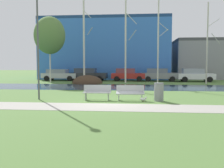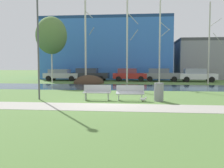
{
  "view_description": "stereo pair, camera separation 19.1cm",
  "coord_description": "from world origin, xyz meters",
  "px_view_note": "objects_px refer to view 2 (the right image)",
  "views": [
    {
      "loc": [
        1.38,
        -14.17,
        2.11
      ],
      "look_at": [
        -0.13,
        1.1,
        0.92
      ],
      "focal_mm": 42.09,
      "sensor_mm": 36.0,
      "label": 1
    },
    {
      "loc": [
        1.57,
        -14.15,
        2.11
      ],
      "look_at": [
        -0.13,
        1.1,
        0.92
      ],
      "focal_mm": 42.09,
      "sensor_mm": 36.0,
      "label": 2
    }
  ],
  "objects_px": {
    "bench_left": "(97,92)",
    "streetlamp": "(38,30)",
    "trash_bin": "(159,92)",
    "parked_wagon_fourth_grey": "(161,75)",
    "parked_van_nearest_silver": "(62,74)",
    "bench_right": "(130,92)",
    "seagull": "(143,99)",
    "parked_suv_fifth_white": "(197,75)",
    "parked_sedan_second_dark": "(89,74)",
    "parked_hatch_third_red": "(129,74)"
  },
  "relations": [
    {
      "from": "seagull",
      "to": "parked_hatch_third_red",
      "type": "height_order",
      "value": "parked_hatch_third_red"
    },
    {
      "from": "seagull",
      "to": "parked_van_nearest_silver",
      "type": "xyz_separation_m",
      "value": [
        -10.07,
        17.34,
        0.63
      ]
    },
    {
      "from": "parked_sedan_second_dark",
      "to": "parked_suv_fifth_white",
      "type": "distance_m",
      "value": 12.89
    },
    {
      "from": "parked_sedan_second_dark",
      "to": "parked_wagon_fourth_grey",
      "type": "relative_size",
      "value": 1.07
    },
    {
      "from": "bench_right",
      "to": "parked_van_nearest_silver",
      "type": "relative_size",
      "value": 0.37
    },
    {
      "from": "streetlamp",
      "to": "trash_bin",
      "type": "bearing_deg",
      "value": 0.12
    },
    {
      "from": "parked_van_nearest_silver",
      "to": "parked_sedan_second_dark",
      "type": "distance_m",
      "value": 3.54
    },
    {
      "from": "trash_bin",
      "to": "parked_suv_fifth_white",
      "type": "bearing_deg",
      "value": 71.79
    },
    {
      "from": "parked_hatch_third_red",
      "to": "parked_wagon_fourth_grey",
      "type": "distance_m",
      "value": 3.78
    },
    {
      "from": "parked_van_nearest_silver",
      "to": "parked_sedan_second_dark",
      "type": "bearing_deg",
      "value": 0.9
    },
    {
      "from": "parked_van_nearest_silver",
      "to": "parked_wagon_fourth_grey",
      "type": "xyz_separation_m",
      "value": [
        12.28,
        -0.04,
        0.05
      ]
    },
    {
      "from": "bench_right",
      "to": "seagull",
      "type": "relative_size",
      "value": 3.76
    },
    {
      "from": "parked_sedan_second_dark",
      "to": "parked_hatch_third_red",
      "type": "distance_m",
      "value": 4.97
    },
    {
      "from": "parked_hatch_third_red",
      "to": "streetlamp",
      "type": "bearing_deg",
      "value": -105.0
    },
    {
      "from": "streetlamp",
      "to": "parked_hatch_third_red",
      "type": "distance_m",
      "value": 17.94
    },
    {
      "from": "trash_bin",
      "to": "parked_suv_fifth_white",
      "type": "height_order",
      "value": "parked_suv_fifth_white"
    },
    {
      "from": "streetlamp",
      "to": "parked_wagon_fourth_grey",
      "type": "distance_m",
      "value": 19.27
    },
    {
      "from": "bench_left",
      "to": "parked_van_nearest_silver",
      "type": "xyz_separation_m",
      "value": [
        -7.41,
        17.05,
        0.29
      ]
    },
    {
      "from": "trash_bin",
      "to": "streetlamp",
      "type": "xyz_separation_m",
      "value": [
        -7.0,
        -0.01,
        3.51
      ]
    },
    {
      "from": "trash_bin",
      "to": "seagull",
      "type": "distance_m",
      "value": 0.99
    },
    {
      "from": "bench_left",
      "to": "trash_bin",
      "type": "distance_m",
      "value": 3.53
    },
    {
      "from": "bench_right",
      "to": "trash_bin",
      "type": "relative_size",
      "value": 1.57
    },
    {
      "from": "bench_left",
      "to": "parked_suv_fifth_white",
      "type": "xyz_separation_m",
      "value": [
        9.01,
        16.62,
        0.33
      ]
    },
    {
      "from": "streetlamp",
      "to": "parked_wagon_fourth_grey",
      "type": "relative_size",
      "value": 1.44
    },
    {
      "from": "parked_wagon_fourth_grey",
      "to": "parked_suv_fifth_white",
      "type": "xyz_separation_m",
      "value": [
        4.14,
        -0.4,
        -0.01
      ]
    },
    {
      "from": "bench_left",
      "to": "streetlamp",
      "type": "relative_size",
      "value": 0.26
    },
    {
      "from": "bench_right",
      "to": "streetlamp",
      "type": "height_order",
      "value": "streetlamp"
    },
    {
      "from": "trash_bin",
      "to": "parked_wagon_fourth_grey",
      "type": "xyz_separation_m",
      "value": [
        1.34,
        17.06,
        0.28
      ]
    },
    {
      "from": "bench_right",
      "to": "parked_van_nearest_silver",
      "type": "distance_m",
      "value": 19.44
    },
    {
      "from": "parked_wagon_fourth_grey",
      "to": "parked_suv_fifth_white",
      "type": "height_order",
      "value": "parked_wagon_fourth_grey"
    },
    {
      "from": "trash_bin",
      "to": "parked_hatch_third_red",
      "type": "xyz_separation_m",
      "value": [
        -2.43,
        17.03,
        0.27
      ]
    },
    {
      "from": "bench_left",
      "to": "bench_right",
      "type": "relative_size",
      "value": 1.0
    },
    {
      "from": "parked_sedan_second_dark",
      "to": "parked_hatch_third_red",
      "type": "height_order",
      "value": "parked_sedan_second_dark"
    },
    {
      "from": "parked_hatch_third_red",
      "to": "parked_van_nearest_silver",
      "type": "bearing_deg",
      "value": 179.58
    },
    {
      "from": "streetlamp",
      "to": "parked_van_nearest_silver",
      "type": "xyz_separation_m",
      "value": [
        -3.94,
        17.11,
        -3.28
      ]
    },
    {
      "from": "seagull",
      "to": "trash_bin",
      "type": "bearing_deg",
      "value": 15.92
    },
    {
      "from": "bench_right",
      "to": "streetlamp",
      "type": "bearing_deg",
      "value": -179.43
    },
    {
      "from": "streetlamp",
      "to": "parked_hatch_third_red",
      "type": "height_order",
      "value": "streetlamp"
    },
    {
      "from": "bench_right",
      "to": "seagull",
      "type": "distance_m",
      "value": 0.87
    },
    {
      "from": "bench_right",
      "to": "parked_hatch_third_red",
      "type": "relative_size",
      "value": 0.4
    },
    {
      "from": "parked_van_nearest_silver",
      "to": "parked_suv_fifth_white",
      "type": "bearing_deg",
      "value": -1.5
    },
    {
      "from": "trash_bin",
      "to": "parked_sedan_second_dark",
      "type": "bearing_deg",
      "value": 113.35
    },
    {
      "from": "bench_right",
      "to": "parked_van_nearest_silver",
      "type": "bearing_deg",
      "value": 118.67
    },
    {
      "from": "trash_bin",
      "to": "streetlamp",
      "type": "distance_m",
      "value": 7.83
    },
    {
      "from": "parked_sedan_second_dark",
      "to": "parked_suv_fifth_white",
      "type": "bearing_deg",
      "value": -2.16
    },
    {
      "from": "seagull",
      "to": "parked_wagon_fourth_grey",
      "type": "xyz_separation_m",
      "value": [
        2.22,
        17.3,
        0.68
      ]
    },
    {
      "from": "parked_wagon_fourth_grey",
      "to": "bench_right",
      "type": "bearing_deg",
      "value": -99.87
    },
    {
      "from": "bench_left",
      "to": "parked_suv_fifth_white",
      "type": "distance_m",
      "value": 18.91
    },
    {
      "from": "streetlamp",
      "to": "parked_van_nearest_silver",
      "type": "relative_size",
      "value": 1.4
    },
    {
      "from": "parked_van_nearest_silver",
      "to": "parked_wagon_fourth_grey",
      "type": "distance_m",
      "value": 12.28
    }
  ]
}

